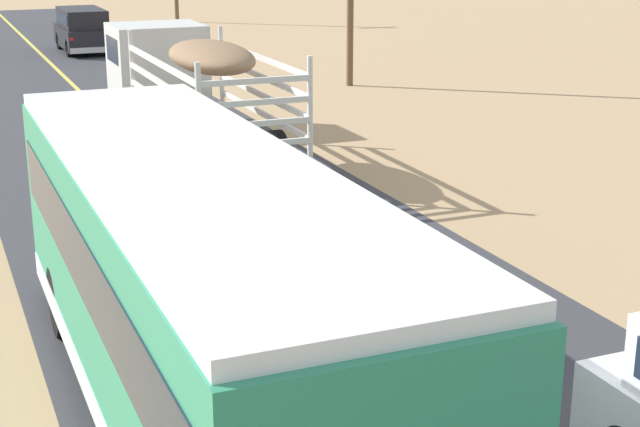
# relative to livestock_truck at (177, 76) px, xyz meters

# --- Properties ---
(livestock_truck) EXTENTS (2.53, 9.70, 3.02)m
(livestock_truck) POSITION_rel_livestock_truck_xyz_m (0.00, 0.00, 0.00)
(livestock_truck) COLOR silver
(livestock_truck) RESTS_ON road_surface
(bus) EXTENTS (2.54, 10.00, 3.21)m
(bus) POSITION_rel_livestock_truck_xyz_m (-3.63, -14.85, -0.04)
(bus) COLOR #2D8C66
(bus) RESTS_ON road_surface
(car_far) EXTENTS (1.90, 4.62, 1.93)m
(car_far) POSITION_rel_livestock_truck_xyz_m (0.69, 19.44, -0.70)
(car_far) COLOR black
(car_far) RESTS_ON road_surface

